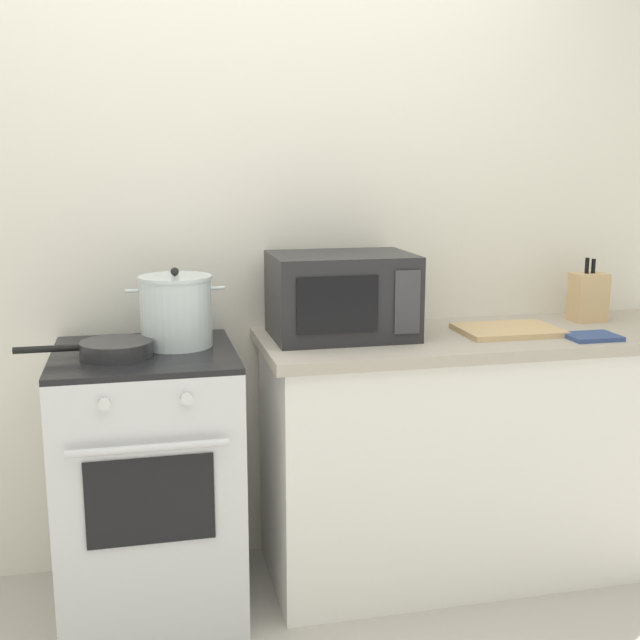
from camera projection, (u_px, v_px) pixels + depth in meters
back_wall at (311, 238)px, 3.09m from camera, size 4.40×0.10×2.50m
lower_cabinet_right at (484, 456)px, 3.04m from camera, size 1.64×0.56×0.88m
countertop_right at (489, 338)px, 2.95m from camera, size 1.70×0.60×0.04m
stove at (149, 481)px, 2.74m from camera, size 0.60×0.64×0.92m
stock_pot at (176, 311)px, 2.71m from camera, size 0.33×0.25×0.27m
frying_pan at (114, 349)px, 2.58m from camera, size 0.43×0.23×0.05m
microwave at (342, 295)px, 2.85m from camera, size 0.50×0.37×0.30m
cutting_board at (508, 330)px, 2.94m from camera, size 0.36×0.26×0.02m
knife_block at (588, 297)px, 3.15m from camera, size 0.13×0.10×0.25m
oven_mitt at (592, 337)px, 2.84m from camera, size 0.18×0.14×0.02m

